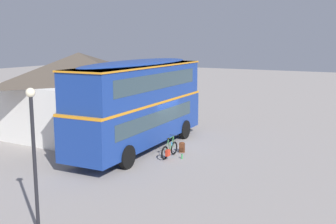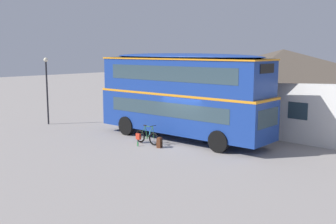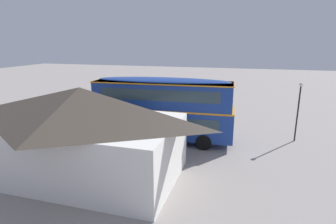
% 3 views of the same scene
% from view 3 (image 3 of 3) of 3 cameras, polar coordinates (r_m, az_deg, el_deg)
% --- Properties ---
extents(ground_plane, '(120.00, 120.00, 0.00)m').
position_cam_3_polar(ground_plane, '(21.84, -3.18, -5.16)').
color(ground_plane, gray).
extents(double_decker_bus, '(10.53, 3.04, 4.79)m').
position_cam_3_polar(double_decker_bus, '(20.27, -1.16, 1.11)').
color(double_decker_bus, black).
rests_on(double_decker_bus, ground).
extents(touring_bicycle, '(1.69, 0.49, 1.04)m').
position_cam_3_polar(touring_bicycle, '(22.73, 2.07, -3.35)').
color(touring_bicycle, black).
rests_on(touring_bicycle, ground).
extents(backpack_on_ground, '(0.33, 0.34, 0.55)m').
position_cam_3_polar(backpack_on_ground, '(23.15, -0.60, -3.23)').
color(backpack_on_ground, '#592D19').
rests_on(backpack_on_ground, ground).
extents(water_bottle_green_metal, '(0.08, 0.08, 0.26)m').
position_cam_3_polar(water_bottle_green_metal, '(23.45, 2.25, -3.43)').
color(water_bottle_green_metal, green).
rests_on(water_bottle_green_metal, ground).
extents(pub_building, '(10.77, 6.50, 5.01)m').
position_cam_3_polar(pub_building, '(15.74, -17.35, -3.87)').
color(pub_building, silver).
rests_on(pub_building, ground).
extents(street_lamp, '(0.28, 0.28, 4.46)m').
position_cam_3_polar(street_lamp, '(22.31, 25.60, 1.24)').
color(street_lamp, black).
rests_on(street_lamp, ground).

